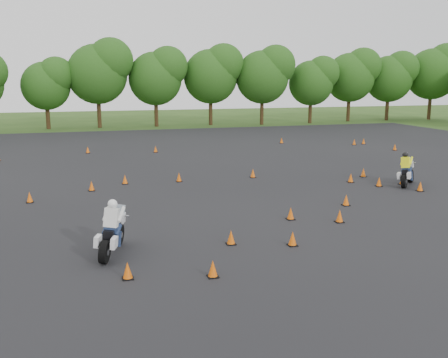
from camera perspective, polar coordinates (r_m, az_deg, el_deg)
name	(u,v)px	position (r m, az deg, el deg)	size (l,w,h in m)	color
ground	(256,235)	(17.37, 3.72, -6.41)	(140.00, 140.00, 0.00)	#2D5119
asphalt_pad	(212,196)	(22.89, -1.40, -1.98)	(62.00, 62.00, 0.00)	black
treeline	(159,87)	(51.20, -7.42, 10.41)	(86.63, 32.30, 10.18)	#244F16
traffic_cones	(200,190)	(23.12, -2.81, -1.28)	(36.27, 32.31, 0.45)	#E85D09
rider_yellow	(409,169)	(26.70, 20.38, 1.12)	(2.22, 0.68, 1.72)	#F7F916
rider_white	(110,226)	(15.65, -12.89, -5.28)	(2.30, 0.71, 1.77)	silver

